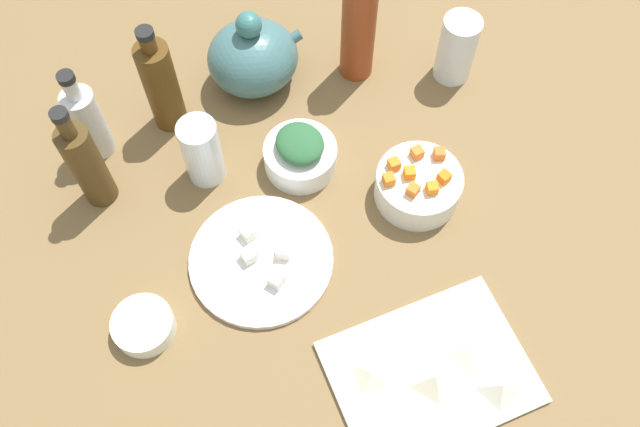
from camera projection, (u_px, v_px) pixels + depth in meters
tabletop at (320, 232)px, 115.19cm from camera, size 190.00×190.00×3.00cm
cutting_board at (430, 372)px, 101.57cm from camera, size 29.60×22.13×1.00cm
plate_tofu at (261, 260)px, 110.37cm from camera, size 23.56×23.56×1.20cm
bowl_greens at (300, 157)px, 117.75cm from camera, size 12.75×12.75×5.01cm
bowl_carrots at (418, 187)px, 114.34cm from camera, size 14.54×14.54×5.87cm
bowl_small_side at (144, 326)px, 103.88cm from camera, size 9.55×9.55×3.28cm
teapot at (253, 57)px, 123.21cm from camera, size 18.13×15.66×17.07cm
bottle_0 at (88, 121)px, 114.74cm from camera, size 5.62×5.62×19.73cm
bottle_1 at (161, 85)px, 116.11cm from camera, size 5.93×5.93×22.79cm
bottle_2 at (86, 164)px, 108.65cm from camera, size 5.39×5.39×23.13cm
bottle_3 at (359, 26)px, 120.23cm from camera, size 6.22×6.22×26.77cm
drinking_glass_0 at (202, 151)px, 113.29cm from camera, size 6.59×6.59×13.32cm
drinking_glass_1 at (457, 48)px, 124.06cm from camera, size 7.03×7.03×13.53cm
carrot_cube_0 at (413, 190)px, 109.55cm from camera, size 2.49×2.49×1.80cm
carrot_cube_1 at (394, 164)px, 111.95cm from camera, size 1.84×1.84×1.80cm
carrot_cube_2 at (439, 154)px, 112.95cm from camera, size 2.27×2.27×1.80cm
carrot_cube_3 at (444, 177)px, 110.74cm from camera, size 2.31×2.31×1.80cm
carrot_cube_4 at (432, 188)px, 109.74cm from camera, size 2.14×2.14×1.80cm
carrot_cube_5 at (417, 153)px, 113.04cm from camera, size 1.96×1.96×1.80cm
carrot_cube_6 at (410, 173)px, 111.13cm from camera, size 2.22×2.22×1.80cm
carrot_cube_7 at (389, 180)px, 110.51cm from camera, size 1.92×1.92×1.80cm
chopped_greens_mound at (300, 143)px, 114.16cm from camera, size 9.48×10.19×3.17cm
tofu_cube_0 at (248, 232)px, 110.86cm from camera, size 2.83×2.83×2.20cm
tofu_cube_1 at (248, 255)px, 108.87cm from camera, size 2.68×2.68×2.20cm
tofu_cube_2 at (283, 251)px, 109.23cm from camera, size 2.94×2.94×2.20cm
tofu_cube_3 at (276, 280)px, 106.81cm from camera, size 3.08×3.08×2.20cm
dumpling_0 at (468, 349)px, 101.76cm from camera, size 7.37×7.30×2.01cm
dumpling_1 at (371, 374)px, 99.76cm from camera, size 6.46×6.48×2.27cm
dumpling_2 at (435, 379)px, 99.09cm from camera, size 6.13×5.75×2.96cm
dumpling_3 at (501, 388)px, 98.64cm from camera, size 6.76×6.43×2.65cm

